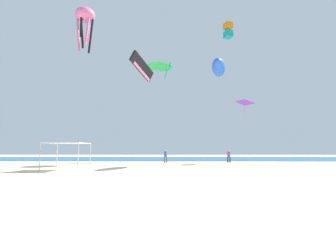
{
  "coord_description": "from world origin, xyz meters",
  "views": [
    {
      "loc": [
        1.76,
        -20.81,
        1.97
      ],
      "look_at": [
        1.5,
        13.36,
        5.09
      ],
      "focal_mm": 26.27,
      "sensor_mm": 36.0,
      "label": 1
    }
  ],
  "objects_px": {
    "person_near_tent": "(166,155)",
    "kite_diamond_purple": "(245,104)",
    "kite_delta_green": "(160,65)",
    "kite_box_orange": "(228,30)",
    "kite_octopus_pink": "(85,17)",
    "person_leftmost": "(229,155)",
    "kite_inflatable_blue": "(219,68)",
    "kite_parafoil_black": "(142,67)",
    "canopy_tent": "(67,144)"
  },
  "relations": [
    {
      "from": "kite_octopus_pink",
      "to": "kite_diamond_purple",
      "type": "bearing_deg",
      "value": -62.46
    },
    {
      "from": "kite_inflatable_blue",
      "to": "kite_diamond_purple",
      "type": "relative_size",
      "value": 2.09
    },
    {
      "from": "kite_inflatable_blue",
      "to": "kite_parafoil_black",
      "type": "bearing_deg",
      "value": -53.22
    },
    {
      "from": "kite_delta_green",
      "to": "kite_box_orange",
      "type": "bearing_deg",
      "value": -97.98
    },
    {
      "from": "person_near_tent",
      "to": "kite_box_orange",
      "type": "height_order",
      "value": "kite_box_orange"
    },
    {
      "from": "person_leftmost",
      "to": "kite_inflatable_blue",
      "type": "bearing_deg",
      "value": -80.96
    },
    {
      "from": "canopy_tent",
      "to": "person_near_tent",
      "type": "xyz_separation_m",
      "value": [
        8.77,
        11.51,
        -1.3
      ]
    },
    {
      "from": "person_leftmost",
      "to": "kite_delta_green",
      "type": "relative_size",
      "value": 0.35
    },
    {
      "from": "kite_inflatable_blue",
      "to": "kite_diamond_purple",
      "type": "bearing_deg",
      "value": 146.59
    },
    {
      "from": "kite_diamond_purple",
      "to": "kite_box_orange",
      "type": "bearing_deg",
      "value": 152.02
    },
    {
      "from": "kite_inflatable_blue",
      "to": "kite_box_orange",
      "type": "distance_m",
      "value": 17.94
    },
    {
      "from": "person_leftmost",
      "to": "kite_inflatable_blue",
      "type": "height_order",
      "value": "kite_inflatable_blue"
    },
    {
      "from": "kite_box_orange",
      "to": "kite_octopus_pink",
      "type": "xyz_separation_m",
      "value": [
        -21.07,
        -13.44,
        -4.95
      ]
    },
    {
      "from": "kite_delta_green",
      "to": "kite_parafoil_black",
      "type": "bearing_deg",
      "value": 120.06
    },
    {
      "from": "person_near_tent",
      "to": "kite_delta_green",
      "type": "relative_size",
      "value": 0.36
    },
    {
      "from": "kite_parafoil_black",
      "to": "kite_box_orange",
      "type": "height_order",
      "value": "kite_box_orange"
    },
    {
      "from": "kite_parafoil_black",
      "to": "person_leftmost",
      "type": "bearing_deg",
      "value": -26.13
    },
    {
      "from": "kite_diamond_purple",
      "to": "kite_box_orange",
      "type": "distance_m",
      "value": 17.56
    },
    {
      "from": "kite_inflatable_blue",
      "to": "kite_diamond_purple",
      "type": "distance_m",
      "value": 7.05
    },
    {
      "from": "kite_diamond_purple",
      "to": "kite_delta_green",
      "type": "xyz_separation_m",
      "value": [
        -11.72,
        -0.73,
        5.29
      ]
    },
    {
      "from": "person_leftmost",
      "to": "kite_box_orange",
      "type": "bearing_deg",
      "value": 107.43
    },
    {
      "from": "kite_parafoil_black",
      "to": "kite_diamond_purple",
      "type": "height_order",
      "value": "kite_parafoil_black"
    },
    {
      "from": "kite_diamond_purple",
      "to": "kite_delta_green",
      "type": "bearing_deg",
      "value": -113.36
    },
    {
      "from": "kite_parafoil_black",
      "to": "kite_diamond_purple",
      "type": "xyz_separation_m",
      "value": [
        13.33,
        7.99,
        -2.5
      ]
    },
    {
      "from": "kite_box_orange",
      "to": "kite_octopus_pink",
      "type": "bearing_deg",
      "value": -167.51
    },
    {
      "from": "person_near_tent",
      "to": "kite_inflatable_blue",
      "type": "height_order",
      "value": "kite_inflatable_blue"
    },
    {
      "from": "person_near_tent",
      "to": "kite_diamond_purple",
      "type": "xyz_separation_m",
      "value": [
        10.94,
        -0.34,
        7.08
      ]
    },
    {
      "from": "canopy_tent",
      "to": "person_near_tent",
      "type": "distance_m",
      "value": 14.53
    },
    {
      "from": "kite_parafoil_black",
      "to": "canopy_tent",
      "type": "bearing_deg",
      "value": 142.48
    },
    {
      "from": "person_near_tent",
      "to": "kite_delta_green",
      "type": "height_order",
      "value": "kite_delta_green"
    },
    {
      "from": "person_near_tent",
      "to": "kite_box_orange",
      "type": "bearing_deg",
      "value": -169.38
    },
    {
      "from": "canopy_tent",
      "to": "kite_octopus_pink",
      "type": "relative_size",
      "value": 0.58
    },
    {
      "from": "canopy_tent",
      "to": "kite_diamond_purple",
      "type": "xyz_separation_m",
      "value": [
        19.71,
        11.17,
        5.79
      ]
    },
    {
      "from": "kite_octopus_pink",
      "to": "kite_parafoil_black",
      "type": "bearing_deg",
      "value": -99.73
    },
    {
      "from": "kite_octopus_pink",
      "to": "kite_delta_green",
      "type": "xyz_separation_m",
      "value": [
        9.19,
        3.66,
        -4.8
      ]
    },
    {
      "from": "kite_parafoil_black",
      "to": "kite_delta_green",
      "type": "distance_m",
      "value": 7.94
    },
    {
      "from": "kite_diamond_purple",
      "to": "kite_octopus_pink",
      "type": "relative_size",
      "value": 0.48
    },
    {
      "from": "kite_diamond_purple",
      "to": "kite_box_orange",
      "type": "xyz_separation_m",
      "value": [
        0.16,
        9.05,
        15.05
      ]
    },
    {
      "from": "kite_delta_green",
      "to": "kite_diamond_purple",
      "type": "bearing_deg",
      "value": -133.86
    },
    {
      "from": "kite_inflatable_blue",
      "to": "kite_box_orange",
      "type": "bearing_deg",
      "value": 174.35
    },
    {
      "from": "kite_delta_green",
      "to": "kite_octopus_pink",
      "type": "bearing_deg",
      "value": 64.27
    },
    {
      "from": "canopy_tent",
      "to": "kite_inflatable_blue",
      "type": "bearing_deg",
      "value": 24.72
    },
    {
      "from": "kite_inflatable_blue",
      "to": "kite_octopus_pink",
      "type": "height_order",
      "value": "kite_octopus_pink"
    },
    {
      "from": "person_leftmost",
      "to": "kite_octopus_pink",
      "type": "relative_size",
      "value": 0.31
    },
    {
      "from": "canopy_tent",
      "to": "kite_parafoil_black",
      "type": "xyz_separation_m",
      "value": [
        6.38,
        3.18,
        8.28
      ]
    },
    {
      "from": "kite_octopus_pink",
      "to": "kite_delta_green",
      "type": "relative_size",
      "value": 1.14
    },
    {
      "from": "person_leftmost",
      "to": "kite_delta_green",
      "type": "distance_m",
      "value": 15.68
    },
    {
      "from": "canopy_tent",
      "to": "kite_inflatable_blue",
      "type": "xyz_separation_m",
      "value": [
        15.35,
        7.07,
        9.5
      ]
    },
    {
      "from": "person_near_tent",
      "to": "kite_diamond_purple",
      "type": "bearing_deg",
      "value": 150.74
    },
    {
      "from": "kite_box_orange",
      "to": "kite_delta_green",
      "type": "distance_m",
      "value": 18.22
    }
  ]
}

